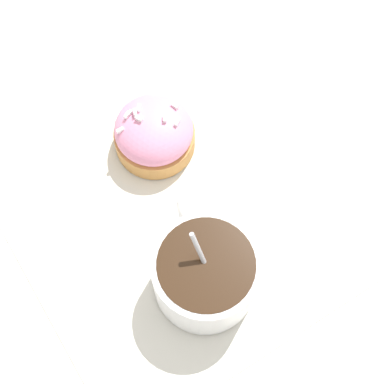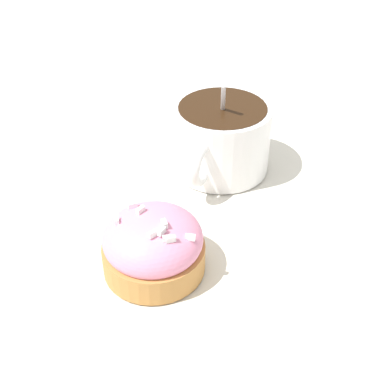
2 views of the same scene
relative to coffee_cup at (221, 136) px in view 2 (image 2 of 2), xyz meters
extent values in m
plane|color=silver|center=(0.07, -0.01, -0.04)|extent=(3.00, 3.00, 0.00)
cube|color=white|center=(0.07, -0.01, -0.04)|extent=(0.33, 0.32, 0.00)
cylinder|color=white|center=(0.00, 0.00, 0.00)|extent=(0.09, 0.09, 0.06)
cylinder|color=#331E0F|center=(0.00, 0.00, 0.02)|extent=(0.08, 0.08, 0.01)
torus|color=white|center=(0.05, -0.01, 0.00)|extent=(0.04, 0.02, 0.04)
ellipsoid|color=silver|center=(0.03, 0.00, -0.03)|extent=(0.03, 0.02, 0.01)
cylinder|color=silver|center=(0.00, 0.00, 0.02)|extent=(0.05, 0.01, 0.09)
cylinder|color=#C18442|center=(0.15, -0.02, -0.02)|extent=(0.08, 0.08, 0.02)
ellipsoid|color=pink|center=(0.15, -0.02, -0.01)|extent=(0.08, 0.08, 0.04)
cube|color=white|center=(0.16, -0.02, 0.01)|extent=(0.01, 0.01, 0.00)
cube|color=white|center=(0.16, -0.02, 0.01)|extent=(0.01, 0.01, 0.00)
cube|color=white|center=(0.15, 0.01, 0.01)|extent=(0.00, 0.01, 0.00)
cube|color=white|center=(0.16, -0.01, 0.01)|extent=(0.01, 0.01, 0.00)
cube|color=white|center=(0.14, -0.03, 0.02)|extent=(0.01, 0.01, 0.00)
cube|color=white|center=(0.15, -0.05, 0.01)|extent=(0.01, 0.01, 0.00)
cube|color=white|center=(0.16, -0.01, 0.01)|extent=(0.01, 0.01, 0.00)
cube|color=white|center=(0.15, -0.01, 0.02)|extent=(0.01, 0.01, 0.00)
cube|color=white|center=(0.13, -0.04, 0.01)|extent=(0.01, 0.01, 0.00)
camera|label=1|loc=(-0.12, 0.08, 0.53)|focal=60.00mm
camera|label=2|loc=(0.43, 0.07, 0.26)|focal=50.00mm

